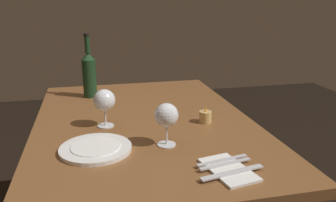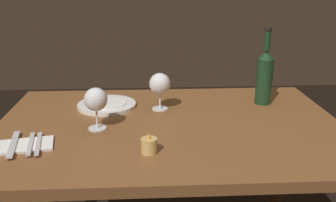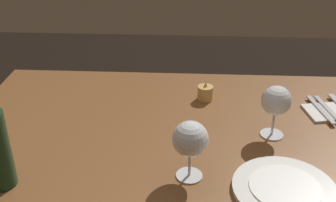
# 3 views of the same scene
# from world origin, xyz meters

# --- Properties ---
(dining_table) EXTENTS (1.30, 0.90, 0.74)m
(dining_table) POSITION_xyz_m (0.00, 0.00, 0.65)
(dining_table) COLOR brown
(dining_table) RESTS_ON ground
(wine_glass_left) EXTENTS (0.08, 0.08, 0.15)m
(wine_glass_left) POSITION_xyz_m (0.27, 0.04, 0.85)
(wine_glass_left) COLOR white
(wine_glass_left) RESTS_ON dining_table
(wine_glass_right) EXTENTS (0.09, 0.09, 0.15)m
(wine_glass_right) POSITION_xyz_m (0.03, -0.16, 0.85)
(wine_glass_right) COLOR white
(wine_glass_right) RESTS_ON dining_table
(wine_bottle) EXTENTS (0.07, 0.07, 0.33)m
(wine_bottle) POSITION_xyz_m (-0.42, -0.22, 0.86)
(wine_bottle) COLOR #19381E
(wine_bottle) RESTS_ON dining_table
(votive_candle) EXTENTS (0.05, 0.05, 0.07)m
(votive_candle) POSITION_xyz_m (0.08, 0.25, 0.76)
(votive_candle) COLOR #DBB266
(votive_candle) RESTS_ON dining_table
(dinner_plate) EXTENTS (0.25, 0.25, 0.02)m
(dinner_plate) POSITION_xyz_m (0.25, -0.21, 0.75)
(dinner_plate) COLOR white
(dinner_plate) RESTS_ON dining_table
(folded_napkin) EXTENTS (0.21, 0.14, 0.01)m
(folded_napkin) POSITION_xyz_m (0.49, 0.18, 0.74)
(folded_napkin) COLOR white
(folded_napkin) RESTS_ON dining_table
(fork_inner) EXTENTS (0.05, 0.18, 0.00)m
(fork_inner) POSITION_xyz_m (0.47, 0.18, 0.75)
(fork_inner) COLOR silver
(fork_inner) RESTS_ON folded_napkin
(fork_outer) EXTENTS (0.05, 0.18, 0.00)m
(fork_outer) POSITION_xyz_m (0.44, 0.18, 0.75)
(fork_outer) COLOR silver
(fork_outer) RESTS_ON folded_napkin
(table_knife) EXTENTS (0.06, 0.21, 0.00)m
(table_knife) POSITION_xyz_m (0.52, 0.18, 0.75)
(table_knife) COLOR silver
(table_knife) RESTS_ON folded_napkin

